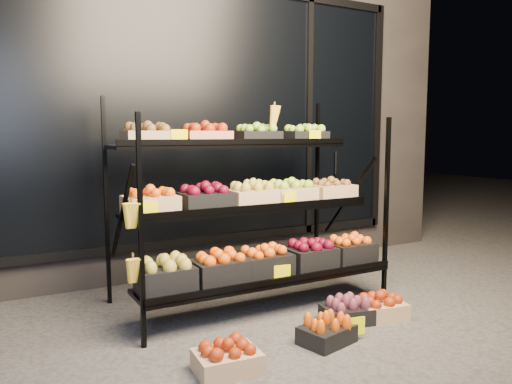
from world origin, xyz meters
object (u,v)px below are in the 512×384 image
floor_crate_midleft (327,331)px  floor_crate_midright (381,307)px  display_rack (251,207)px  floor_crate_left (227,358)px

floor_crate_midleft → floor_crate_midright: bearing=2.1°
display_rack → floor_crate_midright: bearing=-47.9°
display_rack → floor_crate_left: display_rack is taller
floor_crate_midleft → floor_crate_midright: 0.65m
floor_crate_left → floor_crate_midleft: 0.75m
floor_crate_left → floor_crate_midleft: (0.75, 0.05, -0.00)m
floor_crate_midleft → floor_crate_midright: (0.63, 0.17, 0.00)m
display_rack → floor_crate_left: size_ratio=5.68×
floor_crate_midleft → display_rack: bearing=80.3°
floor_crate_midright → floor_crate_left: bearing=-159.2°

